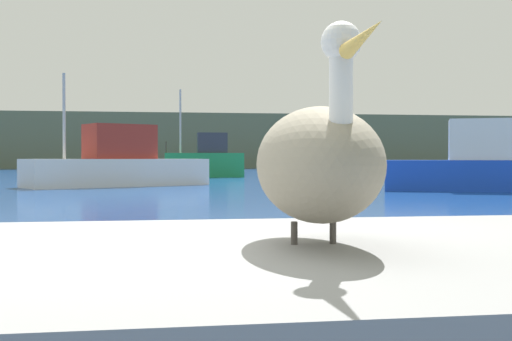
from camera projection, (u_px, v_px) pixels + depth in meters
hillside_backdrop at (145, 142)px, 78.76m from camera, size 140.00×13.85×6.09m
pier_dock at (316, 339)px, 2.91m from camera, size 3.49×2.62×0.81m
pelican at (317, 162)px, 2.89m from camera, size 0.51×1.39×0.89m
fishing_boat_green at (205, 161)px, 40.95m from camera, size 4.79×1.69×5.33m
fishing_boat_white at (118, 165)px, 28.03m from camera, size 7.79×5.42×4.55m
fishing_boat_blue at (476, 166)px, 24.10m from camera, size 6.54×4.29×4.98m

